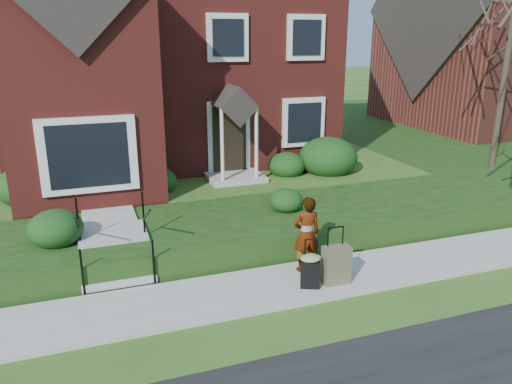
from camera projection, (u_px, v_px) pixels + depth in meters
name	position (u px, v px, depth m)	size (l,w,h in m)	color
ground	(259.00, 291.00, 9.54)	(120.00, 120.00, 0.00)	#2D5119
sidewalk	(259.00, 289.00, 9.53)	(60.00, 1.60, 0.08)	#9E9B93
terrace	(261.00, 146.00, 20.52)	(44.00, 20.00, 0.60)	#16330D
walkway	(105.00, 197.00, 13.04)	(1.20, 6.00, 0.06)	#9E9B93
main_house	(155.00, 16.00, 16.52)	(10.40, 10.20, 9.40)	maroon
neighbour_house	(505.00, 22.00, 22.93)	(9.40, 8.00, 9.20)	brown
front_steps	(115.00, 249.00, 10.26)	(1.40, 2.02, 1.50)	#9E9B93
foundation_shrubs	(223.00, 170.00, 13.81)	(10.15, 4.44, 1.25)	#103611
woman	(306.00, 234.00, 9.99)	(0.57, 0.38, 1.57)	#999999
suitcase_black	(310.00, 269.00, 9.41)	(0.50, 0.46, 0.97)	black
suitcase_olive	(336.00, 265.00, 9.59)	(0.53, 0.31, 1.13)	brown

